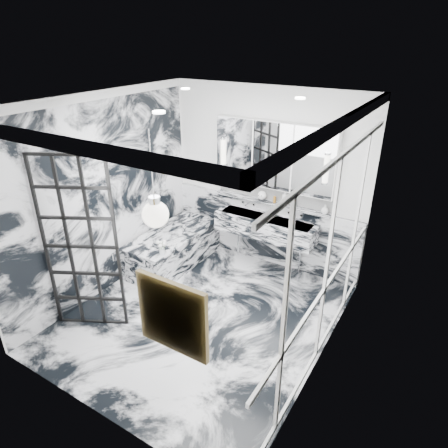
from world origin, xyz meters
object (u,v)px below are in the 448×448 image
Objects in this scene: trough_sink at (265,227)px; bathtub at (173,248)px; crittall_door at (81,247)px; mirror_cabinet at (274,155)px.

trough_sink is 1.55m from bathtub.
crittall_door is at bearing -89.22° from bathtub.
crittall_door reaches higher than bathtub.
trough_sink is (1.30, 2.40, -0.40)m from crittall_door.
bathtub is (-0.02, 1.74, -0.86)m from crittall_door.
crittall_door is 2.76m from trough_sink.
mirror_cabinet is 1.15× the size of bathtub.
crittall_door is 1.19× the size of mirror_cabinet.
mirror_cabinet is (-0.00, 0.17, 1.09)m from trough_sink.
crittall_door is 1.94m from bathtub.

